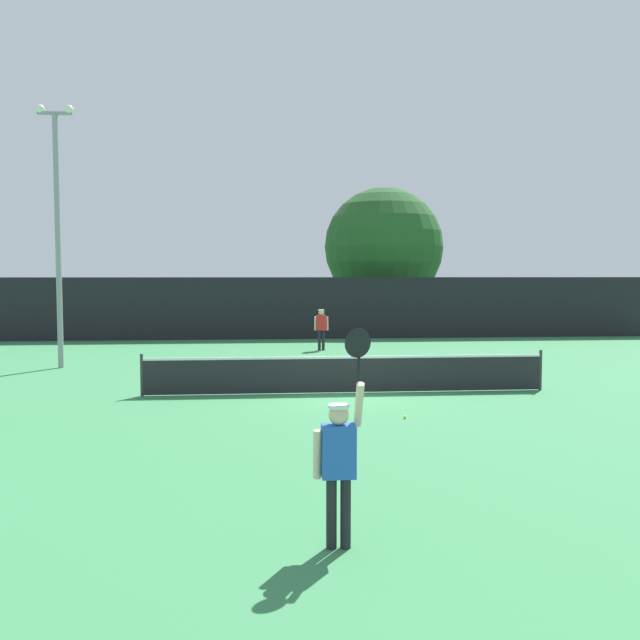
{
  "coord_description": "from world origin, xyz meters",
  "views": [
    {
      "loc": [
        -2.24,
        -17.64,
        3.08
      ],
      "look_at": [
        -0.41,
        3.09,
        1.7
      ],
      "focal_mm": 38.82,
      "sensor_mm": 36.0,
      "label": 1
    }
  ],
  "objects_px": {
    "light_pole": "(57,220)",
    "large_tree": "(384,247)",
    "tennis_ball": "(405,417)",
    "player_receiving": "(321,325)",
    "player_serving": "(339,453)",
    "parked_car_near": "(409,312)"
  },
  "relations": [
    {
      "from": "tennis_ball",
      "to": "parked_car_near",
      "type": "bearing_deg",
      "value": 77.42
    },
    {
      "from": "player_serving",
      "to": "light_pole",
      "type": "relative_size",
      "value": 0.29
    },
    {
      "from": "player_receiving",
      "to": "large_tree",
      "type": "distance_m",
      "value": 11.11
    },
    {
      "from": "tennis_ball",
      "to": "player_receiving",
      "type": "bearing_deg",
      "value": 92.52
    },
    {
      "from": "player_serving",
      "to": "tennis_ball",
      "type": "bearing_deg",
      "value": 72.07
    },
    {
      "from": "player_receiving",
      "to": "parked_car_near",
      "type": "xyz_separation_m",
      "value": [
        6.53,
        13.3,
        -0.24
      ]
    },
    {
      "from": "tennis_ball",
      "to": "parked_car_near",
      "type": "xyz_separation_m",
      "value": [
        5.95,
        26.64,
        0.74
      ]
    },
    {
      "from": "player_serving",
      "to": "player_receiving",
      "type": "distance_m",
      "value": 20.2
    },
    {
      "from": "player_serving",
      "to": "light_pole",
      "type": "height_order",
      "value": "light_pole"
    },
    {
      "from": "player_receiving",
      "to": "tennis_ball",
      "type": "height_order",
      "value": "player_receiving"
    },
    {
      "from": "player_receiving",
      "to": "parked_car_near",
      "type": "bearing_deg",
      "value": -116.16
    },
    {
      "from": "large_tree",
      "to": "light_pole",
      "type": "bearing_deg",
      "value": -133.37
    },
    {
      "from": "large_tree",
      "to": "parked_car_near",
      "type": "height_order",
      "value": "large_tree"
    },
    {
      "from": "tennis_ball",
      "to": "light_pole",
      "type": "bearing_deg",
      "value": 137.11
    },
    {
      "from": "light_pole",
      "to": "large_tree",
      "type": "xyz_separation_m",
      "value": [
        13.28,
        14.06,
        -0.28
      ]
    },
    {
      "from": "player_serving",
      "to": "large_tree",
      "type": "distance_m",
      "value": 30.54
    },
    {
      "from": "tennis_ball",
      "to": "parked_car_near",
      "type": "distance_m",
      "value": 27.31
    },
    {
      "from": "player_serving",
      "to": "large_tree",
      "type": "bearing_deg",
      "value": 78.82
    },
    {
      "from": "tennis_ball",
      "to": "large_tree",
      "type": "height_order",
      "value": "large_tree"
    },
    {
      "from": "player_serving",
      "to": "tennis_ball",
      "type": "distance_m",
      "value": 7.22
    },
    {
      "from": "light_pole",
      "to": "large_tree",
      "type": "height_order",
      "value": "light_pole"
    },
    {
      "from": "large_tree",
      "to": "parked_car_near",
      "type": "bearing_deg",
      "value": 58.32
    }
  ]
}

